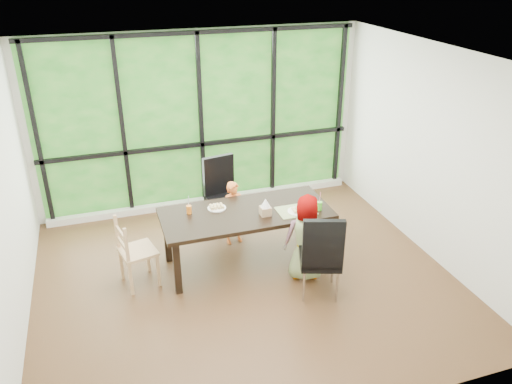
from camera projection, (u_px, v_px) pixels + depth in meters
ground at (245, 278)px, 6.28m from camera, size 5.00×5.00×0.00m
back_wall at (200, 121)px, 7.61m from camera, size 5.00×0.00×5.00m
foliage_backdrop at (201, 121)px, 7.60m from camera, size 4.80×0.02×2.65m
window_mullions at (201, 122)px, 7.56m from camera, size 4.80×0.06×2.65m
window_sill at (206, 201)px, 8.09m from camera, size 4.80×0.12×0.10m
dining_table at (246, 237)px, 6.43m from camera, size 2.11×0.93×0.75m
chair_window_leather at (225, 196)px, 7.14m from camera, size 0.54×0.54×1.08m
chair_interior_leather at (320, 253)px, 5.79m from camera, size 0.58×0.58×1.08m
chair_end_beech at (138, 251)px, 6.00m from camera, size 0.48×0.50×0.90m
child_toddler at (234, 213)px, 6.87m from camera, size 0.36×0.27×0.91m
child_older at (308, 237)px, 6.09m from camera, size 0.62×0.50×1.11m
placemat at (296, 211)px, 6.28m from camera, size 0.47×0.34×0.01m
plate_far at (217, 208)px, 6.33m from camera, size 0.23×0.23×0.01m
plate_near at (298, 212)px, 6.25m from camera, size 0.25×0.25×0.02m
orange_cup at (189, 210)px, 6.20m from camera, size 0.07×0.07×0.10m
green_cup at (319, 206)px, 6.28m from camera, size 0.07×0.07×0.11m
tissue_box at (265, 211)px, 6.16m from camera, size 0.13×0.13×0.11m
crepe_rolls_far at (217, 206)px, 6.32m from camera, size 0.20×0.12×0.04m
crepe_rolls_near at (298, 210)px, 6.24m from camera, size 0.15×0.12×0.04m
straw_white at (189, 203)px, 6.16m from camera, size 0.01×0.04×0.20m
straw_pink at (320, 199)px, 6.24m from camera, size 0.01×0.04×0.20m
tissue at (266, 203)px, 6.12m from camera, size 0.12×0.12×0.11m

